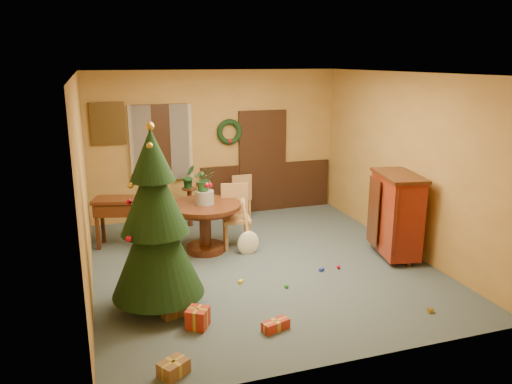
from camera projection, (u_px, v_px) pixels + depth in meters
name	position (u px, v px, depth m)	size (l,w,h in m)	color
room_envelope	(227.00, 161.00, 10.04)	(5.50, 5.50, 5.50)	#36454E
dining_table	(205.00, 218.00, 8.16)	(1.19, 1.19, 0.82)	black
urn	(204.00, 197.00, 8.07)	(0.30, 0.30, 0.22)	slate
centerpiece_plant	(204.00, 179.00, 7.99)	(0.35, 0.30, 0.39)	#1E4C23
chair_near	(236.00, 213.00, 8.44)	(0.52, 0.52, 1.06)	olive
chair_far	(240.00, 195.00, 9.88)	(0.41, 0.41, 0.92)	olive
guitar	(248.00, 228.00, 8.10)	(0.37, 0.17, 0.87)	#F7F3CE
plant_stand	(190.00, 202.00, 9.45)	(0.29, 0.29, 0.75)	black
stand_plant	(189.00, 177.00, 9.32)	(0.24, 0.20, 0.44)	#19471E
christmas_tree	(155.00, 224.00, 6.12)	(1.16, 1.16, 2.39)	#382111
writing_desk	(123.00, 210.00, 8.38)	(1.04, 0.71, 0.84)	black
sideboard	(396.00, 213.00, 7.90)	(0.76, 1.16, 1.37)	#62120B
gift_a	(174.00, 368.00, 5.03)	(0.35, 0.33, 0.16)	brown
gift_b	(198.00, 318.00, 5.92)	(0.33, 0.33, 0.24)	#9F2915
gift_c	(173.00, 311.00, 6.18)	(0.31, 0.26, 0.15)	brown
gift_d	(276.00, 325.00, 5.88)	(0.36, 0.23, 0.12)	#9F2915
toy_a	(322.00, 270.00, 7.51)	(0.08, 0.05, 0.05)	#253AA2
toy_b	(287.00, 286.00, 6.96)	(0.06, 0.06, 0.06)	green
toy_c	(241.00, 282.00, 7.10)	(0.08, 0.05, 0.05)	yellow
toy_d	(339.00, 267.00, 7.59)	(0.06, 0.06, 0.06)	red
toy_e	(430.00, 311.00, 6.29)	(0.08, 0.05, 0.05)	gold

